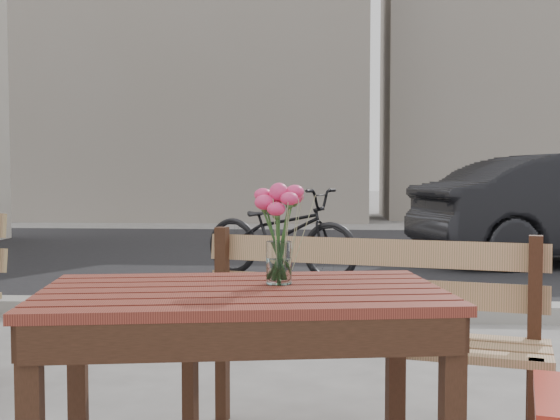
# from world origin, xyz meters

# --- Properties ---
(street) EXTENTS (30.00, 8.12, 0.12)m
(street) POSITION_xyz_m (0.00, 5.06, 0.03)
(street) COLOR black
(street) RESTS_ON ground
(backdrop_buildings) EXTENTS (15.50, 4.00, 8.00)m
(backdrop_buildings) POSITION_xyz_m (0.17, 14.40, 3.60)
(backdrop_buildings) COLOR gray
(backdrop_buildings) RESTS_ON ground
(main_table) EXTENTS (1.25, 0.85, 0.72)m
(main_table) POSITION_xyz_m (-0.13, -0.03, 0.60)
(main_table) COLOR #551D16
(main_table) RESTS_ON ground
(main_bench) EXTENTS (1.42, 0.74, 0.85)m
(main_bench) POSITION_xyz_m (0.26, 0.64, 0.51)
(main_bench) COLOR olive
(main_bench) RESTS_ON ground
(main_vase) EXTENTS (0.17, 0.17, 0.31)m
(main_vase) POSITION_xyz_m (-0.03, 0.06, 0.91)
(main_vase) COLOR white
(main_vase) RESTS_ON main_table
(bicycle) EXTENTS (1.81, 1.31, 0.91)m
(bicycle) POSITION_xyz_m (-0.35, 4.96, 0.45)
(bicycle) COLOR black
(bicycle) RESTS_ON ground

